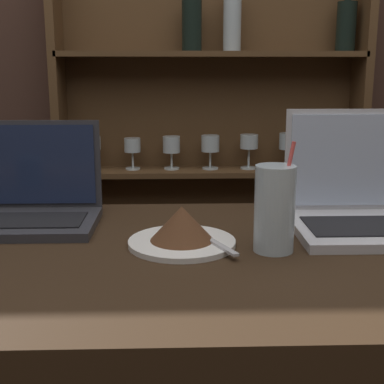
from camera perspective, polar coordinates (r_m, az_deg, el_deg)
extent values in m
cube|color=#4C3328|center=(2.15, -0.93, 12.77)|extent=(7.00, 0.06, 2.70)
cube|color=brown|center=(2.13, -13.46, -0.27)|extent=(0.03, 0.18, 1.76)
cube|color=brown|center=(2.21, 16.81, -0.04)|extent=(0.03, 0.18, 1.76)
cube|color=brown|center=(2.17, 1.78, 0.34)|extent=(1.17, 0.02, 1.76)
cube|color=brown|center=(2.20, 1.85, -9.13)|extent=(1.13, 0.18, 0.02)
cube|color=brown|center=(2.08, 1.94, 2.21)|extent=(1.13, 0.18, 0.02)
cube|color=brown|center=(2.04, 2.04, 14.47)|extent=(1.13, 0.18, 0.02)
cylinder|color=silver|center=(2.09, -10.40, 2.45)|extent=(0.05, 0.05, 0.01)
cylinder|color=silver|center=(2.09, -10.44, 3.50)|extent=(0.01, 0.01, 0.07)
cylinder|color=silver|center=(2.08, -10.51, 5.19)|extent=(0.06, 0.06, 0.05)
cylinder|color=silver|center=(2.08, -6.32, 2.50)|extent=(0.06, 0.06, 0.01)
cylinder|color=silver|center=(2.07, -6.34, 3.42)|extent=(0.01, 0.01, 0.06)
cylinder|color=silver|center=(2.06, -6.38, 5.00)|extent=(0.06, 0.06, 0.05)
cylinder|color=silver|center=(2.07, -2.19, 2.54)|extent=(0.06, 0.06, 0.01)
cylinder|color=silver|center=(2.06, -2.19, 3.43)|extent=(0.01, 0.01, 0.06)
cylinder|color=silver|center=(2.05, -2.21, 5.10)|extent=(0.07, 0.07, 0.06)
cylinder|color=silver|center=(2.07, 1.95, 2.56)|extent=(0.06, 0.06, 0.01)
cylinder|color=silver|center=(2.07, 1.95, 3.50)|extent=(0.01, 0.01, 0.06)
cylinder|color=silver|center=(2.06, 1.97, 5.21)|extent=(0.07, 0.07, 0.06)
cylinder|color=silver|center=(2.09, 6.04, 2.58)|extent=(0.06, 0.06, 0.01)
cylinder|color=silver|center=(2.08, 6.07, 3.65)|extent=(0.01, 0.01, 0.07)
cylinder|color=silver|center=(2.07, 6.11, 5.38)|extent=(0.07, 0.07, 0.05)
cylinder|color=silver|center=(2.11, 10.06, 2.57)|extent=(0.06, 0.06, 0.01)
cylinder|color=silver|center=(2.11, 10.10, 3.59)|extent=(0.01, 0.01, 0.07)
cylinder|color=silver|center=(2.10, 10.17, 5.36)|extent=(0.07, 0.07, 0.06)
cylinder|color=silver|center=(2.15, 13.96, 2.56)|extent=(0.05, 0.05, 0.01)
cylinder|color=silver|center=(2.14, 14.02, 3.62)|extent=(0.01, 0.01, 0.07)
cylinder|color=silver|center=(2.13, 14.12, 5.43)|extent=(0.06, 0.06, 0.06)
cylinder|color=black|center=(2.14, 16.12, 16.56)|extent=(0.07, 0.07, 0.18)
cylinder|color=black|center=(2.04, -0.02, 17.27)|extent=(0.07, 0.07, 0.18)
cylinder|color=#B2C1C6|center=(2.05, 4.31, 17.67)|extent=(0.07, 0.07, 0.21)
cube|color=#333338|center=(1.14, -17.97, -3.24)|extent=(0.31, 0.20, 0.02)
cube|color=black|center=(1.13, -18.15, -2.87)|extent=(0.27, 0.11, 0.00)
cube|color=#333338|center=(1.21, -17.05, 2.83)|extent=(0.31, 0.00, 0.19)
cube|color=#1E2847|center=(1.21, -17.08, 2.81)|extent=(0.29, 0.01, 0.17)
cube|color=silver|center=(1.11, 18.27, -3.78)|extent=(0.29, 0.24, 0.02)
cube|color=black|center=(1.09, 18.52, -3.43)|extent=(0.25, 0.13, 0.00)
cube|color=silver|center=(1.19, 16.75, 3.28)|extent=(0.29, 0.00, 0.22)
cube|color=silver|center=(1.19, 16.79, 3.26)|extent=(0.27, 0.01, 0.20)
cylinder|color=white|center=(0.99, -1.09, -5.42)|extent=(0.20, 0.20, 0.01)
cone|color=#51301C|center=(0.98, -1.10, -3.35)|extent=(0.12, 0.12, 0.06)
cube|color=#B7B7BC|center=(0.97, 2.15, -5.24)|extent=(0.08, 0.16, 0.00)
cylinder|color=silver|center=(0.95, 8.79, -1.79)|extent=(0.07, 0.07, 0.15)
cylinder|color=#E04C47|center=(0.95, 9.58, -0.52)|extent=(0.04, 0.01, 0.20)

